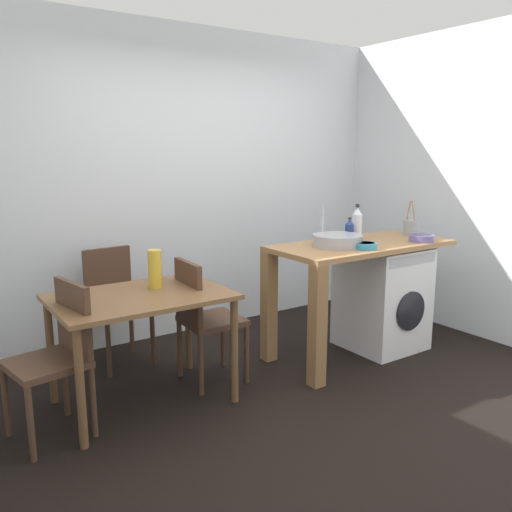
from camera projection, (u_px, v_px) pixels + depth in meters
ground_plane at (302, 400)px, 3.54m from camera, size 5.46×5.46×0.00m
wall_back at (180, 184)px, 4.69m from camera, size 4.60×0.10×2.70m
wall_counter_side at (503, 186)px, 4.46m from camera, size 0.10×3.80×2.70m
dining_table at (141, 309)px, 3.40m from camera, size 1.10×0.76×0.74m
chair_person_seat at (58, 351)px, 3.05m from camera, size 0.46×0.46×0.90m
chair_opposite at (203, 314)px, 3.73m from camera, size 0.42×0.42×0.90m
chair_spare_by_wall at (115, 299)px, 4.10m from camera, size 0.43×0.43×0.90m
kitchen_counter at (342, 266)px, 4.12m from camera, size 1.50×0.68×0.92m
washing_machine at (382, 297)px, 4.45m from camera, size 0.60×0.61×0.86m
sink_basin at (338, 240)px, 4.05m from camera, size 0.38×0.38×0.09m
tap at (322, 225)px, 4.18m from camera, size 0.02×0.02×0.28m
bottle_tall_green at (349, 231)px, 4.25m from camera, size 0.07×0.07×0.20m
bottle_squat_brown at (357, 224)px, 4.31m from camera, size 0.08×0.08×0.29m
mixing_bowl at (366, 245)px, 3.95m from camera, size 0.17×0.17×0.05m
utensil_crock at (410, 227)px, 4.58m from camera, size 0.11×0.11×0.30m
colander at (421, 238)px, 4.27m from camera, size 0.20×0.20×0.06m
vase at (155, 269)px, 3.52m from camera, size 0.09×0.09×0.26m
scissors at (367, 245)px, 4.10m from camera, size 0.15×0.06×0.01m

